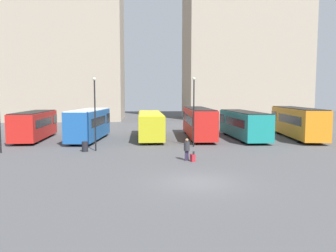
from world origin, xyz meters
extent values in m
plane|color=#4C4C4F|center=(0.00, 0.00, 0.00)|extent=(160.00, 160.00, 0.00)
cube|color=tan|center=(-18.56, 49.73, 19.47)|extent=(24.26, 16.77, 38.94)
cube|color=tan|center=(18.48, 49.73, 19.41)|extent=(24.10, 13.19, 38.82)
cube|color=red|center=(-14.27, 18.50, 1.60)|extent=(2.64, 9.50, 2.67)
cube|color=black|center=(-14.34, 22.37, 1.93)|extent=(2.54, 1.79, 1.02)
cube|color=black|center=(-14.26, 17.64, 1.93)|extent=(2.61, 6.10, 0.80)
cube|color=black|center=(-14.27, 18.50, 2.97)|extent=(2.43, 9.31, 0.08)
cylinder|color=black|center=(-14.32, 21.43, 0.47)|extent=(2.39, 0.98, 0.94)
cylinder|color=black|center=(-14.22, 15.56, 0.47)|extent=(2.39, 0.98, 0.94)
cube|color=#1E56A3|center=(-8.43, 17.62, 1.72)|extent=(3.47, 9.65, 2.90)
cube|color=black|center=(-8.02, 21.47, 2.08)|extent=(2.69, 2.00, 1.10)
cube|color=black|center=(-8.52, 16.78, 2.08)|extent=(3.14, 6.28, 0.87)
cube|color=white|center=(-8.43, 17.62, 3.21)|extent=(3.26, 9.45, 0.08)
cylinder|color=black|center=(-8.12, 20.53, 0.49)|extent=(2.47, 1.22, 0.98)
cylinder|color=black|center=(-8.74, 14.71, 0.49)|extent=(2.47, 1.22, 0.98)
cube|color=gold|center=(-1.95, 18.84, 1.51)|extent=(2.60, 11.33, 2.48)
cube|color=black|center=(-1.92, 23.48, 1.82)|extent=(2.59, 2.09, 0.94)
cube|color=black|center=(-1.96, 17.82, 1.82)|extent=(2.61, 7.26, 0.74)
cube|color=yellow|center=(-1.95, 18.84, 2.79)|extent=(2.40, 11.11, 0.08)
cylinder|color=black|center=(-1.93, 22.34, 0.50)|extent=(2.44, 1.01, 0.99)
cylinder|color=black|center=(-1.97, 15.33, 0.50)|extent=(2.44, 1.01, 0.99)
cube|color=red|center=(3.40, 18.82, 1.76)|extent=(3.00, 11.94, 2.96)
cube|color=black|center=(3.65, 23.67, 2.13)|extent=(2.56, 2.29, 1.12)
cube|color=black|center=(3.35, 17.76, 2.13)|extent=(2.82, 7.69, 0.89)
cube|color=black|center=(3.40, 18.82, 3.28)|extent=(2.80, 11.70, 0.08)
cylinder|color=black|center=(3.59, 22.49, 0.50)|extent=(2.37, 1.12, 1.01)
cylinder|color=black|center=(3.22, 15.16, 0.50)|extent=(2.37, 1.12, 1.01)
cube|color=#19847F|center=(8.21, 17.66, 1.58)|extent=(2.72, 11.09, 2.65)
cube|color=black|center=(8.26, 22.20, 1.91)|extent=(2.66, 2.06, 1.01)
cube|color=black|center=(8.20, 16.67, 1.91)|extent=(2.71, 7.11, 0.79)
cube|color=black|center=(8.21, 17.66, 2.94)|extent=(2.51, 10.87, 0.08)
cylinder|color=black|center=(8.25, 21.09, 0.46)|extent=(2.50, 0.95, 0.92)
cylinder|color=black|center=(8.17, 14.23, 0.46)|extent=(2.50, 0.95, 0.92)
cube|color=orange|center=(14.27, 17.55, 1.79)|extent=(4.14, 12.29, 2.99)
cube|color=black|center=(14.97, 22.45, 2.16)|extent=(2.79, 2.54, 1.14)
cube|color=black|center=(14.12, 16.48, 2.16)|extent=(3.56, 7.99, 0.90)
cube|color=black|center=(14.27, 17.55, 3.33)|extent=(3.91, 12.02, 0.08)
cylinder|color=black|center=(14.80, 21.25, 0.54)|extent=(2.49, 1.40, 1.08)
cylinder|color=black|center=(13.75, 13.85, 0.54)|extent=(2.49, 1.40, 1.08)
cylinder|color=#382D4C|center=(0.18, 5.95, 0.37)|extent=(0.18, 0.18, 0.74)
cylinder|color=#382D4C|center=(0.33, 6.00, 0.37)|extent=(0.18, 0.18, 0.74)
cylinder|color=#2D2D33|center=(0.26, 5.98, 1.06)|extent=(0.53, 0.53, 0.64)
sphere|color=#9E7051|center=(0.26, 5.98, 1.50)|extent=(0.24, 0.24, 0.24)
cube|color=#B7232D|center=(0.63, 5.63, 0.26)|extent=(0.36, 0.42, 0.52)
cube|color=black|center=(0.67, 5.51, 0.63)|extent=(0.15, 0.07, 0.23)
cylinder|color=black|center=(-6.88, 10.83, 3.00)|extent=(0.12, 0.12, 6.00)
sphere|color=beige|center=(-6.88, 10.83, 6.09)|extent=(0.28, 0.28, 0.28)
cylinder|color=black|center=(-14.51, 10.41, 2.34)|extent=(0.12, 0.12, 4.67)
cylinder|color=black|center=(1.80, 12.30, 3.07)|extent=(0.12, 0.12, 6.15)
sphere|color=beige|center=(1.80, 12.30, 6.23)|extent=(0.28, 0.28, 0.28)
cylinder|color=black|center=(-7.74, 10.53, 0.42)|extent=(0.52, 0.52, 0.85)
camera|label=1|loc=(-3.14, -17.22, 4.72)|focal=35.00mm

